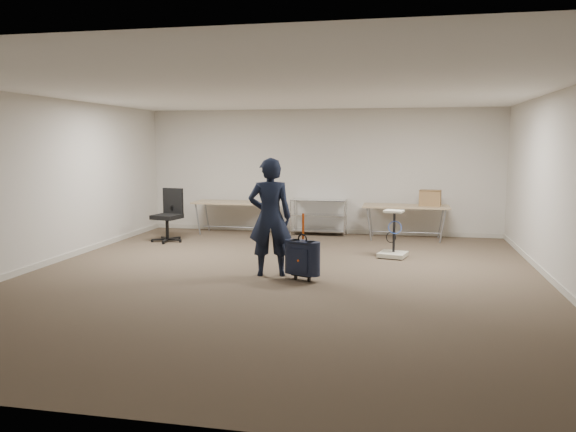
# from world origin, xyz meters

# --- Properties ---
(ground) EXTENTS (9.00, 9.00, 0.00)m
(ground) POSITION_xyz_m (0.00, 0.00, 0.00)
(ground) COLOR #443829
(ground) RESTS_ON ground
(room_shell) EXTENTS (8.00, 9.00, 9.00)m
(room_shell) POSITION_xyz_m (0.00, 1.38, 0.05)
(room_shell) COLOR beige
(room_shell) RESTS_ON ground
(folding_table_left) EXTENTS (1.80, 0.75, 0.73)m
(folding_table_left) POSITION_xyz_m (-1.90, 3.95, 0.68)
(folding_table_left) COLOR #9A7A5E
(folding_table_left) RESTS_ON ground
(folding_table_right) EXTENTS (1.80, 0.75, 0.73)m
(folding_table_right) POSITION_xyz_m (1.90, 3.95, 0.68)
(folding_table_right) COLOR #9A7A5E
(folding_table_right) RESTS_ON ground
(wire_shelf) EXTENTS (1.22, 0.47, 0.80)m
(wire_shelf) POSITION_xyz_m (0.00, 4.20, 0.44)
(wire_shelf) COLOR silver
(wire_shelf) RESTS_ON ground
(person) EXTENTS (0.75, 0.58, 1.82)m
(person) POSITION_xyz_m (-0.17, 0.18, 0.91)
(person) COLOR black
(person) RESTS_ON ground
(suitcase) EXTENTS (0.42, 0.33, 1.01)m
(suitcase) POSITION_xyz_m (0.38, -0.06, 0.34)
(suitcase) COLOR black
(suitcase) RESTS_ON ground
(office_chair) EXTENTS (0.67, 0.67, 1.10)m
(office_chair) POSITION_xyz_m (-2.96, 2.74, 0.33)
(office_chair) COLOR black
(office_chair) RESTS_ON ground
(equipment_cart) EXTENTS (0.56, 0.56, 0.86)m
(equipment_cart) POSITION_xyz_m (1.68, 1.95, 0.22)
(equipment_cart) COLOR beige
(equipment_cart) RESTS_ON ground
(cardboard_box) EXTENTS (0.47, 0.38, 0.33)m
(cardboard_box) POSITION_xyz_m (2.40, 4.00, 0.89)
(cardboard_box) COLOR brown
(cardboard_box) RESTS_ON folding_table_right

